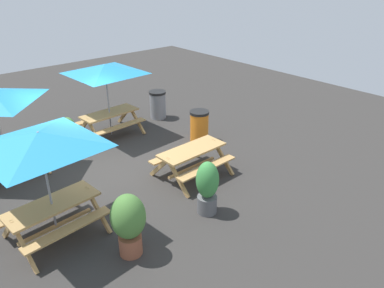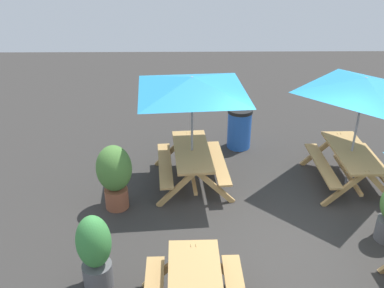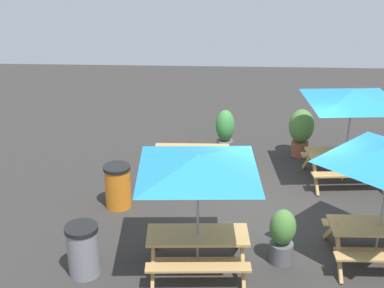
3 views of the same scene
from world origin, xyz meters
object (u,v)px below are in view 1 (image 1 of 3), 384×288
at_px(trash_bin_orange, 199,126).
at_px(potted_plant_0, 129,221).
at_px(trash_bin_gray, 158,105).
at_px(picnic_table_0, 105,74).
at_px(picnic_table_2, 41,148).
at_px(potted_plant_2, 207,186).
at_px(picnic_table_1, 192,156).
at_px(potted_plant_1, 69,135).

distance_m(trash_bin_orange, potted_plant_0, 5.22).
relative_size(trash_bin_orange, trash_bin_gray, 1.00).
relative_size(picnic_table_0, picnic_table_2, 1.00).
bearing_deg(potted_plant_0, potted_plant_2, -179.78).
xyz_separation_m(picnic_table_0, picnic_table_1, (-0.27, 3.65, -1.43)).
distance_m(picnic_table_0, potted_plant_2, 5.28).
distance_m(potted_plant_0, potted_plant_2, 1.99).
relative_size(picnic_table_2, potted_plant_2, 2.25).
distance_m(picnic_table_0, picnic_table_1, 3.93).
xyz_separation_m(potted_plant_0, potted_plant_2, (-1.99, -0.01, -0.08)).
relative_size(trash_bin_gray, potted_plant_0, 0.76).
height_order(picnic_table_0, potted_plant_1, picnic_table_0).
bearing_deg(potted_plant_0, trash_bin_gray, -130.80).
bearing_deg(trash_bin_orange, picnic_table_1, 42.73).
bearing_deg(potted_plant_1, picnic_table_1, 118.45).
bearing_deg(picnic_table_2, potted_plant_1, -123.70).
height_order(picnic_table_1, potted_plant_0, potted_plant_0).
xyz_separation_m(trash_bin_orange, potted_plant_0, (4.35, 2.87, 0.25)).
bearing_deg(trash_bin_orange, picnic_table_0, -50.56).
distance_m(trash_bin_gray, potted_plant_1, 3.59).
xyz_separation_m(picnic_table_1, potted_plant_1, (1.80, -3.32, 0.00)).
height_order(picnic_table_2, potted_plant_0, picnic_table_2).
xyz_separation_m(trash_bin_orange, trash_bin_gray, (-0.20, -2.41, 0.00)).
bearing_deg(picnic_table_0, potted_plant_0, 60.42).
height_order(picnic_table_2, trash_bin_orange, picnic_table_2).
xyz_separation_m(trash_bin_gray, potted_plant_2, (2.56, 5.27, 0.17)).
bearing_deg(potted_plant_2, picnic_table_2, -26.71).
relative_size(picnic_table_2, trash_bin_orange, 2.88).
relative_size(picnic_table_1, trash_bin_gray, 1.86).
height_order(picnic_table_0, picnic_table_2, same).
bearing_deg(trash_bin_gray, potted_plant_0, 49.20).
distance_m(picnic_table_0, potted_plant_0, 5.82).
bearing_deg(potted_plant_1, trash_bin_gray, -171.69).
height_order(picnic_table_1, potted_plant_1, potted_plant_1).
xyz_separation_m(potted_plant_0, potted_plant_1, (-1.00, -4.76, -0.17)).
distance_m(trash_bin_gray, potted_plant_0, 6.97).
bearing_deg(picnic_table_1, picnic_table_0, -86.97).
bearing_deg(potted_plant_1, potted_plant_0, 78.14).
bearing_deg(trash_bin_orange, potted_plant_2, 50.45).
relative_size(picnic_table_1, potted_plant_0, 1.41).
xyz_separation_m(picnic_table_0, picnic_table_2, (3.38, 3.65, 0.00)).
height_order(potted_plant_0, potted_plant_2, potted_plant_0).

